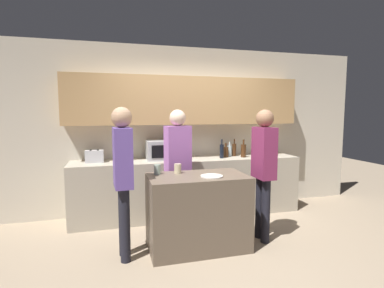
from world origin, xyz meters
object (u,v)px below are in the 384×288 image
object	(u,v)px
bottle_3	(234,150)
bottle_1	(226,152)
bottle_2	(230,151)
cup_0	(157,169)
person_center	(264,163)
potted_plant	(271,144)
cup_1	(178,169)
toaster	(94,156)
person_right	(123,170)
plate_on_island	(212,176)
bottle_0	(222,151)
person_left	(178,159)
bottle_4	(243,150)
microwave	(163,150)

from	to	relation	value
bottle_3	bottle_1	bearing A→B (deg)	-155.83
bottle_2	cup_0	size ratio (longest dim) A/B	2.10
bottle_2	cup_0	xyz separation A→B (m)	(-1.38, -1.06, -0.05)
person_center	potted_plant	bearing A→B (deg)	-32.43
potted_plant	cup_1	world-z (taller)	potted_plant
bottle_1	cup_1	distance (m)	1.44
toaster	bottle_2	size ratio (longest dim) A/B	1.05
bottle_2	person_center	xyz separation A→B (m)	(-0.06, -1.26, -0.00)
person_right	plate_on_island	bearing A→B (deg)	82.66
bottle_2	cup_1	xyz separation A→B (m)	(-1.13, -1.07, -0.05)
toaster	bottle_2	world-z (taller)	bottle_2
bottle_0	cup_0	xyz separation A→B (m)	(-1.18, -0.91, -0.07)
person_left	person_right	bearing A→B (deg)	30.30
potted_plant	bottle_2	distance (m)	0.75
bottle_3	person_right	world-z (taller)	person_right
bottle_0	bottle_1	xyz separation A→B (m)	(0.10, 0.08, -0.03)
potted_plant	bottle_4	xyz separation A→B (m)	(-0.56, -0.12, -0.09)
toaster	bottle_4	xyz separation A→B (m)	(2.33, -0.12, 0.02)
microwave	person_center	xyz separation A→B (m)	(1.07, -1.23, -0.06)
cup_1	person_right	size ratio (longest dim) A/B	0.07
bottle_3	person_center	world-z (taller)	person_center
potted_plant	microwave	bearing A→B (deg)	-179.95
microwave	bottle_0	xyz separation A→B (m)	(0.93, -0.12, -0.03)
person_center	bottle_4	bearing A→B (deg)	-11.48
person_left	bottle_0	bearing A→B (deg)	-159.22
microwave	bottle_2	xyz separation A→B (m)	(1.13, 0.03, -0.05)
bottle_0	cup_0	distance (m)	1.49
cup_1	bottle_1	bearing A→B (deg)	44.19
person_right	person_center	bearing A→B (deg)	88.01
bottle_4	bottle_0	bearing A→B (deg)	-179.44
toaster	bottle_4	distance (m)	2.34
toaster	bottle_3	size ratio (longest dim) A/B	0.90
microwave	bottle_1	xyz separation A→B (m)	(1.03, -0.04, -0.06)
potted_plant	plate_on_island	world-z (taller)	potted_plant
bottle_4	person_center	world-z (taller)	person_center
toaster	person_center	distance (m)	2.43
bottle_4	bottle_2	bearing A→B (deg)	141.43
cup_0	person_left	xyz separation A→B (m)	(0.35, 0.41, 0.05)
potted_plant	person_right	xyz separation A→B (m)	(-2.54, -1.27, -0.09)
potted_plant	person_right	world-z (taller)	person_right
potted_plant	bottle_3	world-z (taller)	potted_plant
bottle_4	person_left	xyz separation A→B (m)	(-1.21, -0.50, -0.02)
person_left	bottle_1	bearing A→B (deg)	-158.31
bottle_1	bottle_4	world-z (taller)	bottle_4
person_left	bottle_3	bearing A→B (deg)	-159.49
microwave	cup_0	xyz separation A→B (m)	(-0.25, -1.03, -0.10)
potted_plant	person_center	distance (m)	1.47
toaster	bottle_2	bearing A→B (deg)	0.79
microwave	person_left	world-z (taller)	person_left
bottle_0	cup_1	xyz separation A→B (m)	(-0.93, -0.92, -0.07)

